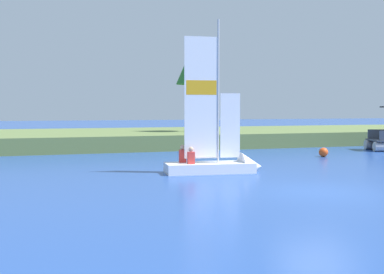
{
  "coord_description": "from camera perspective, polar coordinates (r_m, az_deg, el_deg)",
  "views": [
    {
      "loc": [
        -8.52,
        -13.2,
        2.64
      ],
      "look_at": [
        -0.83,
        10.21,
        1.2
      ],
      "focal_mm": 44.97,
      "sensor_mm": 36.0,
      "label": 1
    }
  ],
  "objects": [
    {
      "name": "channel_buoy",
      "position": [
        27.5,
        15.32,
        -1.75
      ],
      "size": [
        0.51,
        0.51,
        0.51
      ],
      "primitive_type": "sphere",
      "color": "#E54C19",
      "rests_on": "ground"
    },
    {
      "name": "shore_bank",
      "position": [
        36.34,
        -4.6,
        -0.05
      ],
      "size": [
        80.0,
        13.28,
        0.99
      ],
      "primitive_type": "cube",
      "color": "#5B703D",
      "rests_on": "ground"
    },
    {
      "name": "ground_plane",
      "position": [
        15.93,
        14.53,
        -6.3
      ],
      "size": [
        200.0,
        200.0,
        0.0
      ],
      "primitive_type": "plane",
      "color": "#234793"
    },
    {
      "name": "shoreline_tree_midright",
      "position": [
        35.27,
        0.31,
        8.69
      ],
      "size": [
        2.71,
        2.71,
        6.52
      ],
      "color": "brown",
      "rests_on": "shore_bank"
    },
    {
      "name": "sailboat",
      "position": [
        20.08,
        3.8,
        -2.88
      ],
      "size": [
        4.22,
        1.73,
        6.7
      ],
      "rotation": [
        0.0,
        0.0,
        -0.11
      ],
      "color": "white",
      "rests_on": "ground"
    }
  ]
}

